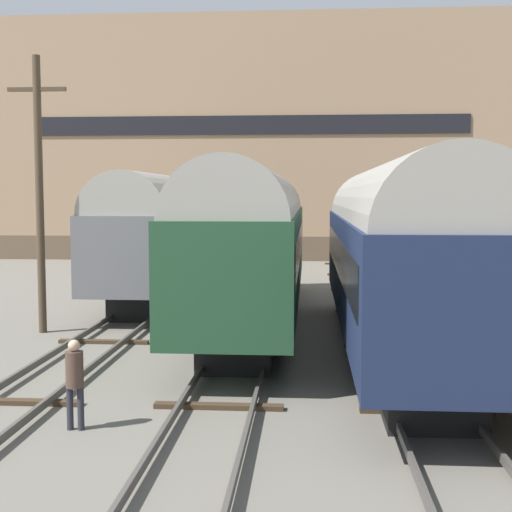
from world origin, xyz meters
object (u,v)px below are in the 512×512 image
train_car_green (255,236)px  person_worker (75,376)px  train_car_navy (396,247)px  train_car_grey (168,229)px  utility_pole (39,191)px

train_car_green → person_worker: (-2.44, -11.08, -1.92)m
train_car_navy → train_car_grey: bearing=128.3°
train_car_green → utility_pole: utility_pole is taller
person_worker → utility_pole: utility_pole is taller
utility_pole → person_worker: bearing=-65.8°
train_car_green → train_car_grey: bearing=124.7°
train_car_grey → train_car_green: (4.09, -5.92, 0.07)m
train_car_navy → train_car_green: size_ratio=0.91×
train_car_green → person_worker: 11.51m
train_car_navy → utility_pole: utility_pole is taller
person_worker → utility_pole: 10.38m
train_car_navy → person_worker: size_ratio=10.01×
train_car_navy → person_worker: bearing=-134.4°
train_car_grey → train_car_green: 7.19m
train_car_grey → utility_pole: (-2.36, -8.05, 1.54)m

